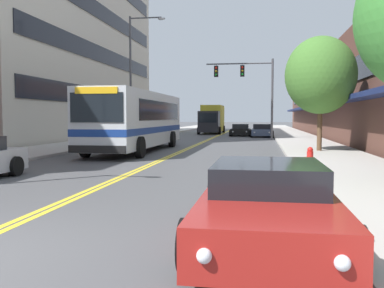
# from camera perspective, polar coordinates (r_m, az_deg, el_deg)

# --- Properties ---
(ground_plane) EXTENTS (240.00, 240.00, 0.00)m
(ground_plane) POSITION_cam_1_polar(r_m,az_deg,el_deg) (42.38, 3.31, 1.05)
(ground_plane) COLOR #4C4C4F
(sidewalk_left) EXTENTS (3.98, 106.00, 0.14)m
(sidewalk_left) POSITION_cam_1_polar(r_m,az_deg,el_deg) (43.77, -6.49, 1.20)
(sidewalk_left) COLOR #B2ADA5
(sidewalk_left) RESTS_ON ground_plane
(sidewalk_right) EXTENTS (3.98, 106.00, 0.14)m
(sidewalk_right) POSITION_cam_1_polar(r_m,az_deg,el_deg) (42.27, 13.47, 1.04)
(sidewalk_right) COLOR #B2ADA5
(sidewalk_right) RESTS_ON ground_plane
(centre_line) EXTENTS (0.34, 106.00, 0.01)m
(centre_line) POSITION_cam_1_polar(r_m,az_deg,el_deg) (42.38, 3.31, 1.05)
(centre_line) COLOR yellow
(centre_line) RESTS_ON ground_plane
(storefront_row_right) EXTENTS (9.10, 68.00, 7.49)m
(storefront_row_right) POSITION_cam_1_polar(r_m,az_deg,el_deg) (43.19, 21.83, 5.82)
(storefront_row_right) COLOR brown
(storefront_row_right) RESTS_ON ground_plane
(city_bus) EXTENTS (2.95, 11.88, 3.21)m
(city_bus) POSITION_cam_1_polar(r_m,az_deg,el_deg) (24.12, -7.30, 3.40)
(city_bus) COLOR silver
(city_bus) RESTS_ON ground_plane
(car_white_parked_left_mid) EXTENTS (2.06, 4.23, 1.34)m
(car_white_parked_left_mid) POSITION_cam_1_polar(r_m,az_deg,el_deg) (34.98, -5.28, 1.54)
(car_white_parked_left_mid) COLOR white
(car_white_parked_left_mid) RESTS_ON ground_plane
(car_red_parked_right_foreground) EXTENTS (2.15, 4.75, 1.19)m
(car_red_parked_right_foreground) POSITION_cam_1_polar(r_m,az_deg,el_deg) (6.64, 10.07, -7.92)
(car_red_parked_right_foreground) COLOR maroon
(car_red_parked_right_foreground) RESTS_ON ground_plane
(car_slate_blue_parked_right_mid) EXTENTS (2.16, 4.30, 1.23)m
(car_slate_blue_parked_right_mid) POSITION_cam_1_polar(r_m,az_deg,el_deg) (41.42, 9.29, 1.74)
(car_slate_blue_parked_right_mid) COLOR #475675
(car_slate_blue_parked_right_mid) RESTS_ON ground_plane
(car_black_moving_lead) EXTENTS (2.13, 4.20, 1.20)m
(car_black_moving_lead) POSITION_cam_1_polar(r_m,az_deg,el_deg) (43.43, 6.51, 1.83)
(car_black_moving_lead) COLOR black
(car_black_moving_lead) RESTS_ON ground_plane
(box_truck) EXTENTS (2.56, 7.42, 3.25)m
(box_truck) POSITION_cam_1_polar(r_m,az_deg,el_deg) (49.47, 2.68, 3.32)
(box_truck) COLOR #232328
(box_truck) RESTS_ON ground_plane
(traffic_signal_mast) EXTENTS (5.49, 0.38, 6.62)m
(traffic_signal_mast) POSITION_cam_1_polar(r_m,az_deg,el_deg) (35.68, 7.71, 8.09)
(traffic_signal_mast) COLOR #47474C
(traffic_signal_mast) RESTS_ON ground_plane
(street_lamp_left_far) EXTENTS (2.74, 0.28, 9.31)m
(street_lamp_left_far) POSITION_cam_1_polar(r_m,az_deg,el_deg) (32.44, -7.60, 9.95)
(street_lamp_left_far) COLOR #47474C
(street_lamp_left_far) RESTS_ON ground_plane
(street_tree_right_mid) EXTENTS (3.65, 3.65, 5.93)m
(street_tree_right_mid) POSITION_cam_1_polar(r_m,az_deg,el_deg) (23.42, 16.77, 8.76)
(street_tree_right_mid) COLOR brown
(street_tree_right_mid) RESTS_ON sidewalk_right
(fire_hydrant) EXTENTS (0.29, 0.21, 0.76)m
(fire_hydrant) POSITION_cam_1_polar(r_m,az_deg,el_deg) (14.85, 15.45, -1.84)
(fire_hydrant) COLOR red
(fire_hydrant) RESTS_ON sidewalk_right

